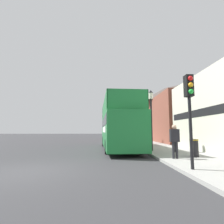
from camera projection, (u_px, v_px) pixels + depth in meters
The scene contains 11 objects.
ground_plane at pixel (87, 141), 27.46m from camera, with size 144.00×144.00×0.00m, color #333335.
sidewalk at pixel (139, 141), 24.75m from camera, with size 3.75×108.00×0.14m.
brick_terrace_rear at pixel (166, 114), 27.73m from camera, with size 6.00×19.08×8.45m.
tour_bus at pixel (118, 128), 15.09m from camera, with size 3.02×10.46×4.07m.
parked_car_ahead_of_bus at pixel (118, 137), 23.30m from camera, with size 1.90×4.03×1.56m.
pedestrian_second at pixel (175, 138), 9.06m from camera, with size 0.45×0.25×1.74m.
pedestrian_third at pixel (175, 137), 11.78m from camera, with size 0.45×0.25×1.71m.
traffic_signal at pixel (190, 99), 6.70m from camera, with size 0.28×0.42×3.57m.
lamp_post_nearest at pixel (151, 108), 12.76m from camera, with size 0.35×0.35×4.42m.
lamp_post_second at pixel (132, 116), 21.20m from camera, with size 0.35×0.35×4.60m.
litter_bin at pixel (194, 147), 9.57m from camera, with size 0.48×0.48×0.96m.
Camera 1 is at (2.97, -6.91, 1.55)m, focal length 28.00 mm.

